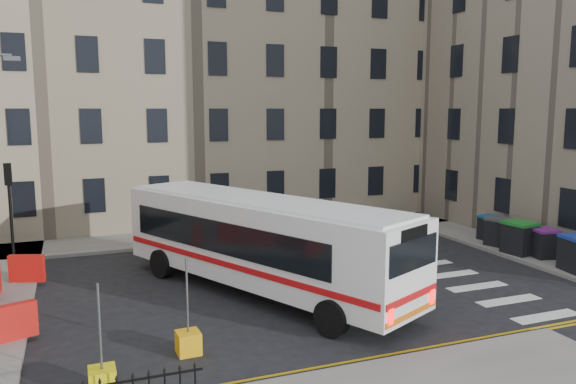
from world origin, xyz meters
TOP-DOWN VIEW (x-y plane):
  - ground at (0.00, 0.00)m, footprint 120.00×120.00m
  - pavement_north at (-6.00, 8.60)m, footprint 36.00×3.20m
  - pavement_east at (9.00, 4.00)m, footprint 2.40×26.00m
  - terrace_north at (-7.00, 15.50)m, footprint 38.30×10.80m
  - traffic_light_nw at (-12.00, 6.50)m, footprint 0.28×0.22m
  - roadworks_barriers at (-11.84, 0.50)m, footprint 1.66×6.26m
  - bus at (-3.57, -0.54)m, footprint 7.70×12.07m
  - wheelie_bin_b at (9.04, -0.88)m, footprint 1.18×1.29m
  - wheelie_bin_c at (8.52, -0.04)m, footprint 1.26×1.41m
  - wheelie_bin_d at (8.77, 1.42)m, footprint 1.33×1.43m
  - wheelie_bin_e at (9.19, 2.49)m, footprint 1.16×1.26m
  - bollard_yellow at (-6.94, -4.61)m, footprint 0.63×0.63m
  - bollard_chevron at (-9.18, -6.00)m, footprint 0.60×0.60m

SIDE VIEW (x-z plane):
  - ground at x=0.00m, z-range 0.00..0.00m
  - pavement_north at x=-6.00m, z-range 0.00..0.15m
  - pavement_east at x=9.00m, z-range 0.00..0.15m
  - bollard_yellow at x=-6.94m, z-range 0.00..0.60m
  - bollard_chevron at x=-9.18m, z-range 0.00..0.60m
  - roadworks_barriers at x=-11.84m, z-range 0.15..1.15m
  - wheelie_bin_e at x=9.19m, z-range 0.15..1.33m
  - wheelie_bin_b at x=9.04m, z-range 0.16..1.39m
  - wheelie_bin_d at x=8.77m, z-range 0.16..1.45m
  - wheelie_bin_c at x=8.52m, z-range 0.16..1.57m
  - bus at x=-3.57m, z-range 0.26..3.55m
  - traffic_light_nw at x=-12.00m, z-range 0.82..4.92m
  - terrace_north at x=-7.00m, z-range 0.02..17.22m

